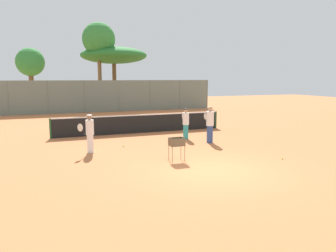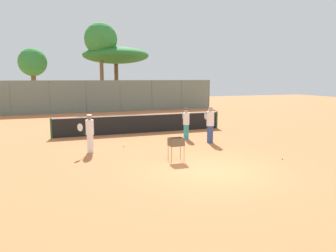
# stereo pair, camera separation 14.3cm
# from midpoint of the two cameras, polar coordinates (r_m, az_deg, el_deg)

# --- Properties ---
(ground_plane) EXTENTS (80.00, 80.00, 0.00)m
(ground_plane) POSITION_cam_midpoint_polar(r_m,az_deg,el_deg) (11.37, 7.30, -7.79)
(ground_plane) COLOR #C67242
(tennis_net) EXTENTS (9.95, 0.10, 1.07)m
(tennis_net) POSITION_cam_midpoint_polar(r_m,az_deg,el_deg) (18.92, -4.97, 0.47)
(tennis_net) COLOR #26592D
(tennis_net) RESTS_ON ground_plane
(back_fence) EXTENTS (21.99, 0.08, 2.93)m
(back_fence) POSITION_cam_midpoint_polar(r_m,az_deg,el_deg) (30.90, -11.56, 5.09)
(back_fence) COLOR slate
(back_fence) RESTS_ON ground_plane
(tree_0) EXTENTS (3.37, 3.37, 8.78)m
(tree_0) POSITION_cam_midpoint_polar(r_m,az_deg,el_deg) (35.43, -12.09, 14.44)
(tree_0) COLOR brown
(tree_0) RESTS_ON ground_plane
(tree_1) EXTENTS (7.16, 7.16, 6.47)m
(tree_1) POSITION_cam_midpoint_polar(r_m,az_deg,el_deg) (36.93, -9.53, 11.99)
(tree_1) COLOR brown
(tree_1) RESTS_ON ground_plane
(tree_2) EXTENTS (2.80, 2.80, 6.12)m
(tree_2) POSITION_cam_midpoint_polar(r_m,az_deg,el_deg) (36.12, -22.97, 10.04)
(tree_2) COLOR brown
(tree_2) RESTS_ON ground_plane
(player_white_outfit) EXTENTS (0.37, 0.93, 1.78)m
(player_white_outfit) POSITION_cam_midpoint_polar(r_m,az_deg,el_deg) (16.08, 7.05, 0.32)
(player_white_outfit) COLOR #334C8C
(player_white_outfit) RESTS_ON ground_plane
(player_red_cap) EXTENTS (0.76, 0.60, 1.62)m
(player_red_cap) POSITION_cam_midpoint_polar(r_m,az_deg,el_deg) (14.23, -13.75, -1.20)
(player_red_cap) COLOR white
(player_red_cap) RESTS_ON ground_plane
(player_yellow_shirt) EXTENTS (0.33, 0.88, 1.59)m
(player_yellow_shirt) POSITION_cam_midpoint_polar(r_m,az_deg,el_deg) (16.99, 2.86, 0.51)
(player_yellow_shirt) COLOR teal
(player_yellow_shirt) RESTS_ON ground_plane
(ball_cart) EXTENTS (0.56, 0.41, 0.90)m
(ball_cart) POSITION_cam_midpoint_polar(r_m,az_deg,el_deg) (12.46, 1.16, -3.11)
(ball_cart) COLOR brown
(ball_cart) RESTS_ON ground_plane
(tennis_ball_0) EXTENTS (0.07, 0.07, 0.07)m
(tennis_ball_0) POSITION_cam_midpoint_polar(r_m,az_deg,el_deg) (13.60, 19.01, -5.35)
(tennis_ball_0) COLOR #D1E54C
(tennis_ball_0) RESTS_ON ground_plane
(tennis_ball_1) EXTENTS (0.07, 0.07, 0.07)m
(tennis_ball_1) POSITION_cam_midpoint_polar(r_m,az_deg,el_deg) (16.08, 2.46, -2.81)
(tennis_ball_1) COLOR #D1E54C
(tennis_ball_1) RESTS_ON ground_plane
(tennis_ball_2) EXTENTS (0.07, 0.07, 0.07)m
(tennis_ball_2) POSITION_cam_midpoint_polar(r_m,az_deg,el_deg) (14.72, 8.42, -3.95)
(tennis_ball_2) COLOR #D1E54C
(tennis_ball_2) RESTS_ON ground_plane
(tennis_ball_3) EXTENTS (0.07, 0.07, 0.07)m
(tennis_ball_3) POSITION_cam_midpoint_polar(r_m,az_deg,el_deg) (15.28, -8.03, -3.48)
(tennis_ball_3) COLOR #D1E54C
(tennis_ball_3) RESTS_ON ground_plane
(parked_car) EXTENTS (4.20, 1.70, 1.60)m
(parked_car) POSITION_cam_midpoint_polar(r_m,az_deg,el_deg) (36.52, -2.53, 4.47)
(parked_car) COLOR #3F4C8C
(parked_car) RESTS_ON ground_plane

